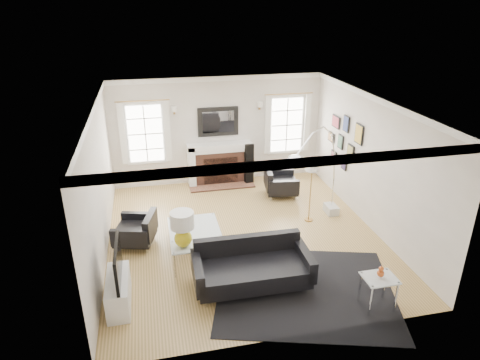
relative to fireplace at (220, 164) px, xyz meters
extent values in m
plane|color=olive|center=(0.00, -2.79, -0.54)|extent=(6.00, 6.00, 0.00)
cube|color=silver|center=(0.00, 0.21, 0.86)|extent=(5.50, 0.04, 2.80)
cube|color=silver|center=(0.00, -5.79, 0.86)|extent=(5.50, 0.04, 2.80)
cube|color=silver|center=(-2.75, -2.79, 0.86)|extent=(0.04, 6.00, 2.80)
cube|color=silver|center=(2.75, -2.79, 0.86)|extent=(0.04, 6.00, 2.80)
cube|color=white|center=(0.00, -2.79, 2.26)|extent=(5.50, 6.00, 0.02)
cube|color=white|center=(0.00, -2.79, 2.20)|extent=(5.50, 6.00, 0.12)
cube|color=white|center=(-0.75, 0.01, 0.01)|extent=(0.18, 0.38, 1.10)
cube|color=white|center=(0.75, 0.01, 0.01)|extent=(0.18, 0.38, 1.10)
cube|color=white|center=(0.00, 0.01, 0.51)|extent=(1.70, 0.38, 0.12)
cube|color=white|center=(0.00, 0.01, 0.41)|extent=(1.50, 0.34, 0.10)
cube|color=brown|center=(0.00, 0.03, -0.09)|extent=(1.30, 0.30, 0.90)
cube|color=black|center=(0.00, -0.07, -0.16)|extent=(0.90, 0.10, 0.76)
cube|color=brown|center=(0.00, -0.24, -0.52)|extent=(1.70, 0.50, 0.04)
cube|color=black|center=(0.00, 0.17, 1.11)|extent=(1.05, 0.06, 0.75)
cube|color=white|center=(0.00, 0.13, 1.11)|extent=(0.82, 0.02, 0.55)
cube|color=white|center=(-1.85, 0.18, 0.91)|extent=(1.00, 0.05, 1.60)
cube|color=white|center=(-1.85, 0.15, 0.91)|extent=(0.84, 0.02, 1.44)
cube|color=white|center=(-2.40, 0.08, 0.96)|extent=(0.14, 0.05, 1.55)
cube|color=white|center=(-1.30, 0.08, 0.96)|extent=(0.14, 0.05, 1.55)
cube|color=white|center=(1.85, 0.18, 0.91)|extent=(1.00, 0.05, 1.60)
cube|color=white|center=(1.85, 0.15, 0.91)|extent=(0.84, 0.02, 1.44)
cube|color=white|center=(1.30, 0.08, 0.96)|extent=(0.14, 0.05, 1.55)
cube|color=white|center=(2.40, 0.08, 0.96)|extent=(0.14, 0.05, 1.55)
cube|color=black|center=(2.72, -2.19, 1.31)|extent=(0.03, 0.34, 0.44)
cube|color=gold|center=(2.70, -2.19, 1.31)|extent=(0.01, 0.29, 0.39)
cube|color=black|center=(2.72, -1.54, 1.36)|extent=(0.03, 0.28, 0.38)
cube|color=navy|center=(2.70, -1.54, 1.36)|extent=(0.01, 0.23, 0.33)
cube|color=black|center=(2.72, -0.99, 1.26)|extent=(0.03, 0.40, 0.30)
cube|color=#B83849|center=(2.70, -0.99, 1.26)|extent=(0.01, 0.35, 0.25)
cube|color=black|center=(2.72, -1.89, 0.81)|extent=(0.03, 0.30, 0.30)
cube|color=#998C45|center=(2.70, -1.89, 0.81)|extent=(0.01, 0.25, 0.25)
cube|color=black|center=(2.72, -1.34, 0.86)|extent=(0.03, 0.26, 0.34)
cube|color=#447258|center=(2.70, -1.34, 0.86)|extent=(0.01, 0.21, 0.29)
cube|color=black|center=(2.72, -0.79, 0.81)|extent=(0.03, 0.32, 0.24)
cube|color=#B17E4C|center=(2.70, -0.79, 0.81)|extent=(0.01, 0.27, 0.19)
cube|color=black|center=(2.72, -1.64, 0.41)|extent=(0.03, 0.24, 0.30)
cube|color=#3E2D5A|center=(2.70, -1.64, 0.41)|extent=(0.01, 0.19, 0.25)
cube|color=black|center=(2.72, -1.04, 0.41)|extent=(0.03, 0.28, 0.22)
cube|color=#915462|center=(2.70, -1.04, 0.41)|extent=(0.01, 0.23, 0.17)
cube|color=white|center=(-2.45, -4.49, -0.29)|extent=(0.35, 1.00, 0.50)
cube|color=black|center=(-2.40, -4.49, 0.26)|extent=(0.05, 1.00, 0.58)
cube|color=black|center=(0.62, -4.80, -0.54)|extent=(3.52, 3.18, 0.01)
cube|color=black|center=(-0.24, -4.51, -0.25)|extent=(1.91, 0.92, 0.32)
cube|color=black|center=(-0.23, -4.11, -0.02)|extent=(1.90, 0.17, 0.53)
cube|color=black|center=(-1.17, -4.50, -0.12)|extent=(0.16, 0.90, 0.40)
cube|color=black|center=(0.69, -4.52, -0.12)|extent=(0.16, 0.90, 0.40)
cube|color=black|center=(-2.20, -2.68, -0.29)|extent=(0.89, 0.89, 0.27)
cube|color=black|center=(-1.89, -2.77, -0.09)|extent=(0.32, 0.73, 0.45)
cube|color=black|center=(-2.10, -2.33, -0.18)|extent=(0.73, 0.30, 0.34)
cube|color=black|center=(-2.30, -3.03, -0.18)|extent=(0.73, 0.30, 0.34)
cube|color=black|center=(1.36, -1.08, -0.28)|extent=(0.84, 0.84, 0.28)
cube|color=black|center=(1.03, -1.03, -0.08)|extent=(0.23, 0.76, 0.47)
cube|color=black|center=(1.31, -1.45, -0.17)|extent=(0.75, 0.21, 0.35)
cube|color=black|center=(1.41, -0.71, -0.17)|extent=(0.75, 0.21, 0.35)
cube|color=silver|center=(-1.05, -2.97, -0.12)|extent=(0.98, 0.98, 0.02)
cylinder|color=silver|center=(-1.50, -3.42, -0.32)|extent=(0.04, 0.04, 0.44)
cylinder|color=silver|center=(-0.60, -3.42, -0.32)|extent=(0.04, 0.04, 0.44)
cylinder|color=silver|center=(-1.50, -2.52, -0.32)|extent=(0.04, 0.04, 0.44)
cylinder|color=silver|center=(-0.60, -2.52, -0.32)|extent=(0.04, 0.04, 0.44)
cube|color=silver|center=(-1.32, -3.76, -0.04)|extent=(0.46, 0.46, 0.02)
cylinder|color=silver|center=(-1.51, -3.96, -0.29)|extent=(0.04, 0.04, 0.51)
cylinder|color=silver|center=(-1.13, -3.96, -0.29)|extent=(0.04, 0.04, 0.51)
cylinder|color=silver|center=(-1.51, -3.57, -0.29)|extent=(0.04, 0.04, 0.51)
cylinder|color=silver|center=(-1.13, -3.57, -0.29)|extent=(0.04, 0.04, 0.51)
cube|color=silver|center=(1.59, -5.44, 0.02)|extent=(0.52, 0.43, 0.02)
cylinder|color=silver|center=(1.37, -5.62, -0.26)|extent=(0.04, 0.04, 0.57)
cylinder|color=silver|center=(1.81, -5.62, -0.26)|extent=(0.04, 0.04, 0.57)
cylinder|color=silver|center=(1.37, -5.26, -0.26)|extent=(0.04, 0.04, 0.57)
cylinder|color=silver|center=(1.81, -5.26, -0.26)|extent=(0.04, 0.04, 0.57)
sphere|color=yellow|center=(-1.32, -3.76, 0.12)|extent=(0.32, 0.32, 0.32)
cylinder|color=yellow|center=(-1.32, -3.76, 0.28)|extent=(0.04, 0.04, 0.13)
cylinder|color=white|center=(-1.32, -3.76, 0.49)|extent=(0.42, 0.42, 0.30)
sphere|color=#B44717|center=(1.59, -5.44, 0.10)|extent=(0.11, 0.11, 0.11)
sphere|color=#B44717|center=(1.59, -5.44, 0.19)|extent=(0.08, 0.08, 0.08)
cube|color=silver|center=(2.20, -2.25, -0.45)|extent=(0.24, 0.39, 0.19)
ellipsoid|color=silver|center=(0.84, -3.41, 1.30)|extent=(0.33, 0.33, 0.20)
cylinder|color=#A97B3A|center=(1.57, -2.47, -0.53)|extent=(0.18, 0.18, 0.03)
cylinder|color=#A97B3A|center=(1.57, -2.47, 0.09)|extent=(0.02, 0.02, 1.27)
cylinder|color=white|center=(1.57, -2.47, 0.78)|extent=(0.29, 0.29, 0.24)
cube|color=black|center=(0.74, -0.14, 0.01)|extent=(0.25, 0.25, 1.11)
camera|label=1|loc=(-1.74, -10.37, 4.08)|focal=32.00mm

